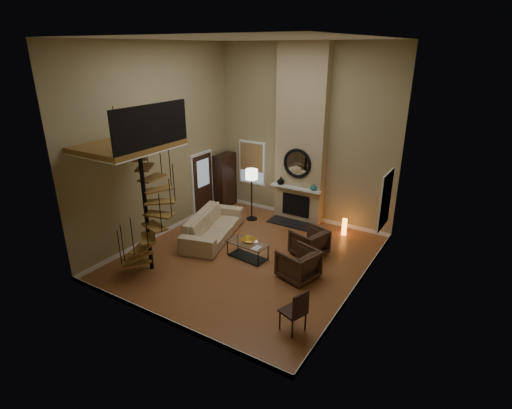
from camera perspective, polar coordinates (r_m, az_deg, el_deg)
The scene contains 33 objects.
ground at distance 10.98m, azimuth -1.10°, elevation -7.50°, with size 6.00×6.50×0.01m, color #A16234.
back_wall at distance 12.72m, azimuth 6.84°, elevation 9.72°, with size 6.00×0.02×5.50m, color #988B62.
front_wall at distance 7.54m, azimuth -14.68°, elevation 0.87°, with size 6.00×0.02×5.50m, color #988B62.
left_wall at distance 11.79m, azimuth -13.71°, elevation 8.33°, with size 0.02×6.50×5.50m, color #988B62.
right_wall at distance 8.75m, azimuth 15.59°, elevation 3.63°, with size 0.02×6.50×5.50m, color #988B62.
ceiling at distance 9.60m, azimuth -1.35°, elevation 22.56°, with size 6.00×6.50×0.01m, color silver.
baseboard_back at distance 13.51m, azimuth 6.32°, elevation -1.52°, with size 6.00×0.02×0.12m, color white.
baseboard_front at distance 8.84m, azimuth -12.95°, elevation -15.66°, with size 6.00×0.02×0.12m, color white.
baseboard_left at distance 12.64m, azimuth -12.62°, elevation -3.61°, with size 0.02×6.50×0.12m, color white.
baseboard_right at distance 9.88m, azimuth 13.96°, elevation -11.36°, with size 0.02×6.50×0.12m, color white.
chimney_breast at distance 12.55m, azimuth 6.46°, elevation 9.58°, with size 1.60×0.38×5.50m, color tan.
hearth at distance 12.97m, azimuth 5.03°, elevation -2.67°, with size 1.50×0.60×0.04m, color black.
firebox at distance 13.01m, azimuth 5.68°, elevation -0.09°, with size 0.95×0.02×0.72m, color black.
mantel at distance 12.73m, azimuth 5.62°, elevation 2.30°, with size 1.70×0.18×0.06m, color white.
mirror_frame at distance 12.55m, azimuth 5.88°, elevation 5.83°, with size 0.94×0.94×0.10m, color black.
mirror_disc at distance 12.55m, azimuth 5.90°, elevation 5.84°, with size 0.80×0.80×0.01m, color white.
vase_left at distance 12.95m, azimuth 3.54°, elevation 3.42°, with size 0.24×0.24×0.25m, color black.
vase_right at distance 12.49m, azimuth 8.19°, elevation 2.45°, with size 0.20×0.20×0.21m, color #1B6060.
window_back at distance 13.84m, azimuth -0.59°, elevation 6.03°, with size 1.02×0.06×1.52m.
window_right at distance 10.95m, azimuth 17.93°, elevation 0.73°, with size 0.06×1.02×1.52m.
entry_door at distance 13.50m, azimuth -7.61°, elevation 2.89°, with size 0.10×1.05×2.16m.
loft at distance 9.81m, azimuth -17.35°, elevation 8.28°, with size 1.70×2.20×1.09m.
spiral_stair at distance 10.04m, azimuth -15.40°, elevation 0.07°, with size 1.47×1.47×4.06m.
hutch at distance 14.15m, azimuth -4.41°, elevation 3.47°, with size 0.40×0.84×1.88m, color black.
sofa at distance 11.93m, azimuth -6.15°, elevation -2.98°, with size 2.65×1.04×0.77m, color tan.
armchair_near at distance 11.02m, azimuth 7.87°, elevation -5.49°, with size 0.83×0.85×0.78m, color #412A1E.
armchair_far at distance 9.94m, azimuth 6.37°, elevation -8.61°, with size 0.84×0.87×0.79m, color #412A1E.
coffee_table at distance 10.80m, azimuth -1.21°, elevation -6.26°, with size 1.16×0.66×0.43m.
bowl at distance 10.74m, azimuth -1.07°, elevation -5.14°, with size 0.41×0.41×0.10m, color #BF8A21.
book at distance 10.44m, azimuth -0.04°, elevation -6.19°, with size 0.19×0.26×0.02m, color gray.
floor_lamp at distance 12.79m, azimuth -0.63°, elevation 3.74°, with size 0.39×0.39×1.71m.
accent_lamp at distance 12.40m, azimuth 12.46°, elevation -3.15°, with size 0.15×0.15×0.52m, color orange.
side_chair at distance 8.14m, azimuth 5.74°, elevation -14.70°, with size 0.56×0.56×0.96m.
Camera 1 is at (5.20, -8.07, 5.32)m, focal length 28.10 mm.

